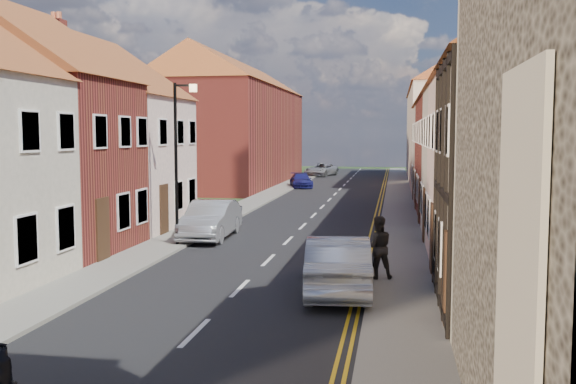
{
  "coord_description": "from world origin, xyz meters",
  "views": [
    {
      "loc": [
        4.17,
        -2.83,
        4.25
      ],
      "look_at": [
        -0.05,
        22.27,
        1.93
      ],
      "focal_mm": 40.0,
      "sensor_mm": 36.0,
      "label": 1
    }
  ],
  "objects": [
    {
      "name": "car_far",
      "position": [
        -3.18,
        47.12,
        0.56
      ],
      "size": [
        2.51,
        4.14,
        1.12
      ],
      "primitive_type": "imported",
      "rotation": [
        0.0,
        0.0,
        0.26
      ],
      "color": "navy",
      "rests_on": "ground"
    },
    {
      "name": "lamppost",
      "position": [
        -3.81,
        20.0,
        3.54
      ],
      "size": [
        0.88,
        0.15,
        6.0
      ],
      "color": "black",
      "rests_on": "pavement_left"
    },
    {
      "name": "car_distant",
      "position": [
        -3.2,
        61.03,
        0.66
      ],
      "size": [
        3.39,
        5.15,
        1.31
      ],
      "primitive_type": "imported",
      "rotation": [
        0.0,
        0.0,
        -0.28
      ],
      "color": "gray",
      "rests_on": "ground"
    },
    {
      "name": "pavement_right",
      "position": [
        4.4,
        30.0,
        0.06
      ],
      "size": [
        1.8,
        90.0,
        0.12
      ],
      "primitive_type": "cube",
      "color": "slate",
      "rests_on": "ground"
    },
    {
      "name": "pavement_left",
      "position": [
        -4.4,
        30.0,
        0.06
      ],
      "size": [
        1.8,
        90.0,
        0.12
      ],
      "primitive_type": "cube",
      "color": "slate",
      "rests_on": "ground"
    },
    {
      "name": "cottage_r_pink",
      "position": [
        9.3,
        28.9,
        4.47
      ],
      "size": [
        8.3,
        6.0,
        9.0
      ],
      "color": "maroon",
      "rests_on": "ground"
    },
    {
      "name": "cottage_r_cream_mid",
      "position": [
        9.3,
        23.5,
        4.48
      ],
      "size": [
        8.3,
        5.2,
        9.0
      ],
      "color": "beige",
      "rests_on": "ground"
    },
    {
      "name": "car_mid_b",
      "position": [
        2.69,
        14.0,
        0.77
      ],
      "size": [
        2.06,
        4.83,
        1.55
      ],
      "primitive_type": "imported",
      "rotation": [
        0.0,
        0.0,
        3.23
      ],
      "color": "silver",
      "rests_on": "ground"
    },
    {
      "name": "block_left_far",
      "position": [
        -9.3,
        50.0,
        5.29
      ],
      "size": [
        8.3,
        24.2,
        10.5
      ],
      "color": "maroon",
      "rests_on": "ground"
    },
    {
      "name": "cottage_l_pink",
      "position": [
        -9.3,
        23.85,
        4.37
      ],
      "size": [
        8.3,
        6.3,
        8.8
      ],
      "color": "#B79C91",
      "rests_on": "ground"
    },
    {
      "name": "cottage_l_brick_mid",
      "position": [
        -9.3,
        18.05,
        4.53
      ],
      "size": [
        8.3,
        5.7,
        9.1
      ],
      "color": "maroon",
      "rests_on": "ground"
    },
    {
      "name": "car_mid",
      "position": [
        -3.2,
        22.09,
        0.77
      ],
      "size": [
        1.75,
        4.7,
        1.54
      ],
      "primitive_type": "imported",
      "rotation": [
        0.0,
        0.0,
        0.03
      ],
      "color": "#929499",
      "rests_on": "ground"
    },
    {
      "name": "block_right_far",
      "position": [
        9.3,
        55.0,
        5.29
      ],
      "size": [
        8.3,
        24.2,
        10.5
      ],
      "color": "beige",
      "rests_on": "ground"
    },
    {
      "name": "cottage_r_cream_far",
      "position": [
        9.3,
        39.7,
        4.47
      ],
      "size": [
        8.3,
        6.0,
        9.0
      ],
      "color": "beige",
      "rests_on": "ground"
    },
    {
      "name": "pedestrian_right",
      "position": [
        3.7,
        15.43,
        1.02
      ],
      "size": [
        1.01,
        0.87,
        1.8
      ],
      "primitive_type": "imported",
      "rotation": [
        0.0,
        0.0,
        3.39
      ],
      "color": "black",
      "rests_on": "pavement_right"
    },
    {
      "name": "cottage_r_white_far",
      "position": [
        9.3,
        34.3,
        4.48
      ],
      "size": [
        8.3,
        5.2,
        9.0
      ],
      "color": "maroon",
      "rests_on": "ground"
    },
    {
      "name": "cottage_r_white_near",
      "position": [
        9.3,
        18.1,
        4.47
      ],
      "size": [
        8.3,
        6.0,
        9.0
      ],
      "color": "#B79C91",
      "rests_on": "ground"
    },
    {
      "name": "road",
      "position": [
        0.0,
        30.0,
        0.01
      ],
      "size": [
        7.0,
        90.0,
        0.02
      ],
      "primitive_type": "cube",
      "color": "black",
      "rests_on": "ground"
    }
  ]
}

